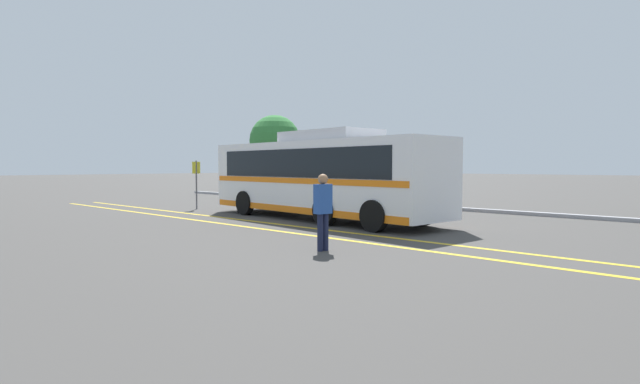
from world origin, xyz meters
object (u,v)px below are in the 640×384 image
at_px(transit_bus, 320,175).
at_px(parked_car_1, 340,192).
at_px(pedestrian_0, 323,207).
at_px(tree_1, 275,141).
at_px(bus_stop_sign, 196,178).
at_px(parked_car_0, 271,189).

bearing_deg(transit_bus, parked_car_1, 39.52).
bearing_deg(pedestrian_0, tree_1, -121.51).
distance_m(transit_bus, tree_1, 18.80).
distance_m(transit_bus, pedestrian_0, 7.13).
xyz_separation_m(parked_car_1, pedestrian_0, (8.55, -10.48, 0.33)).
xyz_separation_m(bus_stop_sign, tree_1, (-7.69, 11.79, 2.48)).
distance_m(parked_car_0, tree_1, 8.66).
relative_size(parked_car_0, pedestrian_0, 2.68).
distance_m(bus_stop_sign, tree_1, 14.29).
bearing_deg(parked_car_0, transit_bus, 61.49).
relative_size(transit_bus, tree_1, 1.93).
bearing_deg(transit_bus, bus_stop_sign, 100.93).
distance_m(parked_car_0, parked_car_1, 5.56).
bearing_deg(parked_car_1, pedestrian_0, -136.42).
height_order(parked_car_1, bus_stop_sign, bus_stop_sign).
xyz_separation_m(parked_car_1, tree_1, (-11.40, 5.71, 3.19)).
distance_m(parked_car_1, tree_1, 13.14).
distance_m(parked_car_0, pedestrian_0, 17.70).
distance_m(transit_bus, bus_stop_sign, 7.39).
bearing_deg(pedestrian_0, parked_car_1, -133.24).
distance_m(pedestrian_0, bus_stop_sign, 13.03).
bearing_deg(pedestrian_0, transit_bus, -128.74).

